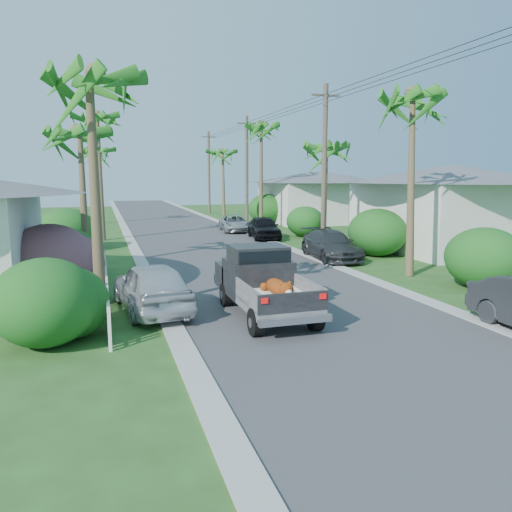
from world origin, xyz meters
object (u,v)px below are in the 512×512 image
object	(u,v)px
house_right_near	(449,211)
house_right_far	(318,199)
palm_l_a	(89,75)
palm_l_d	(92,149)
utility_pole_d	(209,172)
utility_pole_c	(247,171)
pickup_truck	(261,280)
parked_car_ln	(152,287)
palm_l_b	(80,131)
palm_r_a	(416,95)
palm_l_c	(97,116)
parked_car_rd	(235,224)
palm_r_c	(261,125)
parked_car_rm	(331,245)
parked_car_rf	(264,228)
utility_pole_b	(324,168)
palm_r_d	(223,151)
palm_r_b	(326,145)

from	to	relation	value
house_right_near	house_right_far	world-z (taller)	house_right_near
palm_l_a	palm_l_d	distance (m)	31.01
utility_pole_d	utility_pole_c	bearing A→B (deg)	-90.00
pickup_truck	parked_car_ln	xyz separation A→B (m)	(-3.22, 1.11, -0.23)
palm_l_b	palm_r_a	world-z (taller)	palm_r_a
palm_l_c	parked_car_rd	bearing A→B (deg)	14.03
palm_r_c	utility_pole_c	distance (m)	4.08
parked_car_rm	utility_pole_d	bearing A→B (deg)	93.57
parked_car_rm	parked_car_rd	world-z (taller)	parked_car_rm
palm_l_b	palm_r_a	size ratio (longest dim) A/B	0.85
palm_l_d	utility_pole_d	xyz separation A→B (m)	(12.10, 9.00, -1.84)
parked_car_rf	house_right_far	distance (m)	13.55
palm_l_b	palm_l_d	distance (m)	22.00
parked_car_ln	parked_car_rf	bearing A→B (deg)	-126.10
palm_l_d	utility_pole_b	bearing A→B (deg)	-60.05
palm_r_d	utility_pole_d	xyz separation A→B (m)	(-0.90, 3.00, -2.14)
parked_car_rm	parked_car_rf	bearing A→B (deg)	98.76
utility_pole_c	palm_l_b	bearing A→B (deg)	-127.78
palm_r_d	utility_pole_d	size ratio (longest dim) A/B	0.89
pickup_truck	palm_l_a	bearing A→B (deg)	171.47
pickup_truck	parked_car_rm	world-z (taller)	pickup_truck
palm_r_a	palm_l_b	bearing A→B (deg)	155.39
house_right_near	palm_l_d	bearing A→B (deg)	131.55
palm_l_b	utility_pole_c	bearing A→B (deg)	52.22
palm_r_a	parked_car_ln	bearing A→B (deg)	-166.64
palm_l_d	house_right_far	world-z (taller)	palm_l_d
parked_car_rd	utility_pole_b	xyz separation A→B (m)	(2.00, -11.40, 3.99)
pickup_truck	house_right_near	bearing A→B (deg)	33.91
palm_r_b	palm_r_a	bearing A→B (deg)	-91.91
parked_car_rf	utility_pole_c	bearing A→B (deg)	89.22
palm_l_c	utility_pole_d	bearing A→B (deg)	61.08
palm_r_b	house_right_far	size ratio (longest dim) A/B	0.80
parked_car_rm	palm_r_c	size ratio (longest dim) A/B	0.52
palm_r_d	utility_pole_d	bearing A→B (deg)	106.70
utility_pole_d	house_right_near	bearing A→B (deg)	-76.57
palm_r_b	palm_r_c	xyz separation A→B (m)	(-0.40, 11.00, 2.16)
parked_car_rd	utility_pole_c	distance (m)	5.74
palm_r_c	utility_pole_d	distance (m)	17.37
palm_r_c	utility_pole_c	xyz separation A→B (m)	(-0.60, 2.00, -3.51)
palm_l_a	parked_car_rf	bearing A→B (deg)	57.63
parked_car_rd	palm_l_a	bearing A→B (deg)	-108.42
palm_l_a	palm_r_c	size ratio (longest dim) A/B	0.87
parked_car_ln	pickup_truck	bearing A→B (deg)	153.90
utility_pole_c	palm_l_c	bearing A→B (deg)	-152.65
palm_r_c	house_right_far	size ratio (longest dim) A/B	1.04
pickup_truck	parked_car_rm	xyz separation A→B (m)	(6.45, 8.46, -0.30)
pickup_truck	house_right_near	xyz separation A→B (m)	(14.45, 9.71, 1.21)
house_right_near	utility_pole_c	size ratio (longest dim) A/B	1.00
palm_l_a	utility_pole_c	xyz separation A→B (m)	(11.80, 25.00, -2.33)
palm_r_a	palm_l_c	bearing A→B (deg)	127.55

